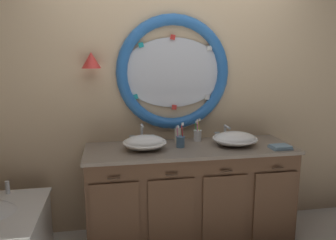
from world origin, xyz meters
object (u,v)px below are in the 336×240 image
sink_basin_left (145,143)px  sink_basin_right (235,139)px  folded_hand_towel (280,147)px  toothbrush_holder_left (180,141)px  toothbrush_holder_right (198,135)px  soap_dispenser (178,135)px

sink_basin_left → sink_basin_right: 0.82m
sink_basin_left → folded_hand_towel: size_ratio=2.17×
sink_basin_right → toothbrush_holder_left: bearing=176.6°
toothbrush_holder_left → toothbrush_holder_right: (0.21, 0.19, 0.00)m
toothbrush_holder_right → soap_dispenser: toothbrush_holder_right is taller
toothbrush_holder_left → toothbrush_holder_right: toothbrush_holder_left is taller
sink_basin_left → toothbrush_holder_left: (0.32, 0.03, -0.01)m
toothbrush_holder_left → toothbrush_holder_right: 0.28m
sink_basin_left → folded_hand_towel: sink_basin_left is taller
toothbrush_holder_right → soap_dispenser: 0.20m
sink_basin_left → toothbrush_holder_left: toothbrush_holder_left is taller
toothbrush_holder_left → soap_dispenser: (0.01, 0.15, 0.02)m
toothbrush_holder_left → soap_dispenser: toothbrush_holder_left is taller
sink_basin_left → toothbrush_holder_right: size_ratio=1.76×
toothbrush_holder_left → toothbrush_holder_right: bearing=41.8°
toothbrush_holder_left → folded_hand_towel: size_ratio=1.26×
toothbrush_holder_right → folded_hand_towel: bearing=-31.1°
soap_dispenser → folded_hand_towel: size_ratio=0.95×
sink_basin_right → folded_hand_towel: size_ratio=2.32×
sink_basin_right → toothbrush_holder_left: 0.50m
sink_basin_right → toothbrush_holder_left: (-0.50, 0.03, -0.01)m
soap_dispenser → toothbrush_holder_right: bearing=9.5°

